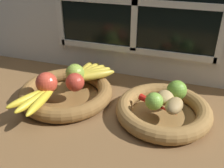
% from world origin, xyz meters
% --- Properties ---
extents(ground_plane, '(1.40, 0.90, 0.03)m').
position_xyz_m(ground_plane, '(0.00, 0.00, -0.01)').
color(ground_plane, brown).
extents(back_wall, '(1.40, 0.05, 0.55)m').
position_xyz_m(back_wall, '(0.00, 0.30, 0.28)').
color(back_wall, silver).
rests_on(back_wall, ground_plane).
extents(fruit_bowl_left, '(0.34, 0.34, 0.05)m').
position_xyz_m(fruit_bowl_left, '(-0.18, 0.03, 0.02)').
color(fruit_bowl_left, brown).
rests_on(fruit_bowl_left, ground_plane).
extents(fruit_bowl_right, '(0.31, 0.31, 0.05)m').
position_xyz_m(fruit_bowl_right, '(0.17, 0.03, 0.02)').
color(fruit_bowl_right, olive).
rests_on(fruit_bowl_right, ground_plane).
extents(apple_red_right, '(0.06, 0.06, 0.06)m').
position_xyz_m(apple_red_right, '(-0.14, 0.01, 0.08)').
color(apple_red_right, '#B73828').
rests_on(apple_red_right, fruit_bowl_left).
extents(apple_green_back, '(0.07, 0.07, 0.07)m').
position_xyz_m(apple_green_back, '(-0.16, 0.07, 0.09)').
color(apple_green_back, '#8CAD3D').
rests_on(apple_green_back, fruit_bowl_left).
extents(apple_red_front, '(0.07, 0.07, 0.07)m').
position_xyz_m(apple_red_front, '(-0.22, -0.03, 0.09)').
color(apple_red_front, '#CC422D').
rests_on(apple_red_front, fruit_bowl_left).
extents(banana_bunch_front, '(0.11, 0.19, 0.03)m').
position_xyz_m(banana_bunch_front, '(-0.22, -0.10, 0.07)').
color(banana_bunch_front, gold).
rests_on(banana_bunch_front, fruit_bowl_left).
extents(banana_bunch_back, '(0.14, 0.16, 0.03)m').
position_xyz_m(banana_bunch_back, '(-0.13, 0.13, 0.07)').
color(banana_bunch_back, gold).
rests_on(banana_bunch_back, fruit_bowl_left).
extents(potato_small, '(0.06, 0.09, 0.04)m').
position_xyz_m(potato_small, '(0.20, -0.01, 0.07)').
color(potato_small, '#A38451').
rests_on(potato_small, fruit_bowl_right).
extents(potato_large, '(0.06, 0.07, 0.04)m').
position_xyz_m(potato_large, '(0.17, 0.03, 0.07)').
color(potato_large, tan).
rests_on(potato_large, fruit_bowl_right).
extents(lime_near, '(0.06, 0.06, 0.06)m').
position_xyz_m(lime_near, '(0.14, -0.01, 0.08)').
color(lime_near, '#7AAD3D').
rests_on(lime_near, fruit_bowl_right).
extents(lime_far, '(0.06, 0.06, 0.06)m').
position_xyz_m(lime_far, '(0.20, 0.07, 0.08)').
color(lime_far, '#6B9E33').
rests_on(lime_far, fruit_bowl_right).
extents(chili_pepper, '(0.14, 0.09, 0.02)m').
position_xyz_m(chili_pepper, '(0.15, -0.01, 0.06)').
color(chili_pepper, red).
rests_on(chili_pepper, fruit_bowl_right).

